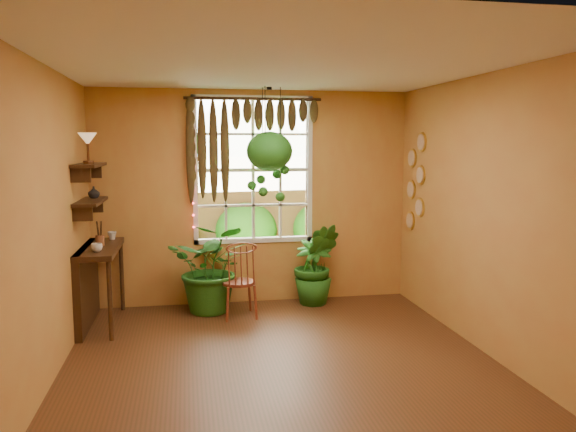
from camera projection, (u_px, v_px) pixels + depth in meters
name	position (u px, v px, depth m)	size (l,w,h in m)	color
floor	(284.00, 368.00, 5.10)	(4.50, 4.50, 0.00)	#542B18
ceiling	(284.00, 64.00, 4.76)	(4.50, 4.50, 0.00)	white
wall_back	(254.00, 198.00, 7.12)	(4.00, 4.00, 0.00)	#C09041
wall_left	(43.00, 228.00, 4.57)	(4.50, 4.50, 0.00)	#C09041
wall_right	(493.00, 216.00, 5.28)	(4.50, 4.50, 0.00)	#C09041
window	(253.00, 170.00, 7.11)	(1.52, 0.10, 1.86)	white
valance_vine	(247.00, 124.00, 6.90)	(1.70, 0.12, 1.10)	#37210F
string_lights	(192.00, 167.00, 6.88)	(0.03, 0.03, 1.54)	#FF2633
wall_plates	(415.00, 183.00, 7.00)	(0.04, 0.32, 1.10)	#FFF5D0
counter_ledge	(91.00, 277.00, 6.25)	(0.40, 1.20, 0.90)	#37210F
shelf_lower	(91.00, 202.00, 6.15)	(0.25, 0.90, 0.04)	#37210F
shelf_upper	(89.00, 165.00, 6.10)	(0.25, 0.90, 0.04)	#37210F
backyard	(239.00, 180.00, 11.69)	(14.00, 10.00, 12.00)	#215919
windsor_chair	(239.00, 292.00, 6.58)	(0.43, 0.45, 1.05)	brown
potted_plant_left	(213.00, 267.00, 6.77)	(0.99, 0.86, 1.10)	#184E14
potted_plant_mid	(316.00, 264.00, 7.12)	(0.57, 0.46, 1.03)	#184E14
potted_plant_right	(313.00, 272.00, 7.12)	(0.47, 0.47, 0.83)	#184E14
hanging_basket	(269.00, 156.00, 6.72)	(0.55, 0.55, 1.37)	black
cup_a	(97.00, 248.00, 5.90)	(0.11, 0.11, 0.09)	silver
cup_b	(112.00, 236.00, 6.66)	(0.10, 0.10, 0.09)	beige
brush_jar	(100.00, 234.00, 6.23)	(0.10, 0.10, 0.35)	brown
shelf_vase	(94.00, 192.00, 6.35)	(0.13, 0.13, 0.13)	#B2AD99
tiffany_lamp	(88.00, 141.00, 5.95)	(0.20, 0.20, 0.33)	#542E18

